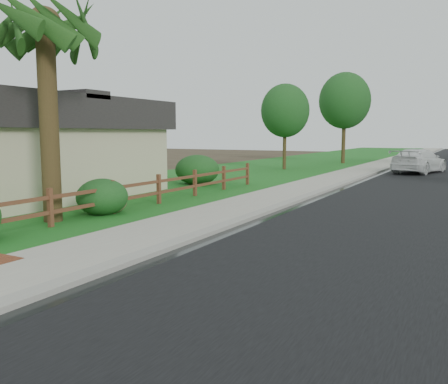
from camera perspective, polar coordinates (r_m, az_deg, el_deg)
The scene contains 15 objects.
ground at distance 9.00m, azimuth -18.20°, elevation -9.60°, with size 120.00×120.00×0.00m, color #392B1F.
curb at distance 41.37m, azimuth 20.27°, elevation 3.21°, with size 0.40×90.00×0.12m, color gray.
wet_gutter at distance 41.32m, azimuth 20.75°, elevation 3.13°, with size 0.50×90.00×0.00m, color black.
sidewalk at distance 41.58m, azimuth 18.49°, elevation 3.28°, with size 2.20×90.00×0.10m, color gray.
grass_strip at distance 41.95m, azimuth 15.93°, elevation 3.38°, with size 1.60×90.00×0.06m, color #185519.
lawn_near at distance 43.38m, azimuth 9.21°, elevation 3.66°, with size 9.00×90.00×0.04m, color #185519.
ranch_fence at distance 15.91m, azimuth -10.42°, elevation 0.05°, with size 0.12×16.92×1.10m.
palm_tree at distance 14.49m, azimuth -20.79°, elevation 18.55°, with size 3.60×3.60×6.60m.
house at distance 21.60m, azimuth -24.99°, elevation 5.21°, with size 10.60×9.60×4.05m.
white_suv at distance 32.76m, azimuth 22.37°, elevation 3.49°, with size 2.15×5.28×1.53m, color white.
boulder at distance 15.38m, azimuth -13.59°, elevation -1.10°, with size 1.19×0.89×0.79m, color brown.
shrub_c at distance 15.12m, azimuth -14.44°, elevation -0.59°, with size 1.59×1.59×1.15m, color #183F16.
shrub_d at distance 23.44m, azimuth -3.23°, elevation 2.68°, with size 2.18×2.18×1.48m, color #183F16.
tree_near_left at distance 33.35m, azimuth 7.36°, elevation 9.66°, with size 3.34×3.34×5.93m.
tree_mid_left at distance 41.16m, azimuth 14.32°, elevation 10.59°, with size 4.22×4.22×7.55m.
Camera 1 is at (6.35, -5.86, 2.53)m, focal length 38.00 mm.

